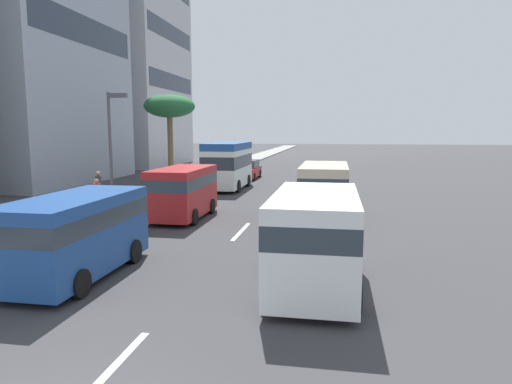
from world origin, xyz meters
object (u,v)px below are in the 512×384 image
at_px(van_seventh, 324,189).
at_px(minibus_lead, 228,164).
at_px(van_third, 76,231).
at_px(van_sixth, 183,190).
at_px(car_second, 333,177).
at_px(street_lamp, 112,138).
at_px(van_fifth, 315,235).
at_px(car_fourth, 247,170).
at_px(palm_tree, 169,107).
at_px(pedestrian_mid_block, 99,187).
at_px(pedestrian_near_lamp, 97,195).

bearing_deg(van_seventh, minibus_lead, 33.92).
bearing_deg(minibus_lead, van_seventh, 33.92).
relative_size(van_third, van_sixth, 1.06).
bearing_deg(minibus_lead, van_third, 0.86).
relative_size(car_second, van_sixth, 0.86).
height_order(van_sixth, street_lamp, street_lamp).
relative_size(van_fifth, van_sixth, 1.03).
bearing_deg(car_fourth, car_second, 52.33).
height_order(car_fourth, van_sixth, van_sixth).
xyz_separation_m(minibus_lead, van_seventh, (-10.18, -6.84, -0.30)).
xyz_separation_m(van_third, palm_tree, (21.78, 5.37, 4.45)).
relative_size(minibus_lead, van_fifth, 1.24).
xyz_separation_m(van_third, car_fourth, (26.22, 0.27, -0.56)).
distance_m(minibus_lead, pedestrian_mid_block, 10.14).
bearing_deg(car_second, car_fourth, 52.33).
bearing_deg(van_third, minibus_lead, -179.14).
height_order(car_fourth, palm_tree, palm_tree).
bearing_deg(van_seventh, car_fourth, 21.74).
bearing_deg(pedestrian_near_lamp, palm_tree, 104.13).
xyz_separation_m(car_second, palm_tree, (1.09, 12.26, 4.96)).
distance_m(car_fourth, palm_tree, 8.41).
bearing_deg(van_seventh, palm_tree, 43.22).
height_order(van_fifth, pedestrian_near_lamp, van_fifth).
relative_size(car_second, pedestrian_mid_block, 2.26).
distance_m(car_second, van_third, 21.81).
bearing_deg(van_sixth, pedestrian_mid_block, -108.51).
bearing_deg(minibus_lead, car_fourth, 179.88).
distance_m(car_fourth, pedestrian_near_lamp, 18.74).
xyz_separation_m(pedestrian_mid_block, palm_tree, (11.47, 0.35, 4.59)).
height_order(van_third, van_seventh, van_seventh).
bearing_deg(palm_tree, van_third, -166.14).
distance_m(van_third, van_sixth, 8.58).
relative_size(van_third, van_seventh, 1.00).
bearing_deg(pedestrian_mid_block, minibus_lead, 104.17).
distance_m(car_second, van_fifth, 20.52).
distance_m(van_third, car_fourth, 26.22).
relative_size(car_second, street_lamp, 0.73).
height_order(minibus_lead, van_third, minibus_lead).
relative_size(pedestrian_mid_block, street_lamp, 0.32).
xyz_separation_m(van_third, street_lamp, (8.46, 3.18, 2.41)).
distance_m(car_second, palm_tree, 13.27).
distance_m(pedestrian_mid_block, palm_tree, 12.36).
distance_m(pedestrian_near_lamp, pedestrian_mid_block, 2.83).
bearing_deg(van_fifth, palm_tree, 28.92).
xyz_separation_m(pedestrian_mid_block, street_lamp, (-1.85, -1.84, 2.56)).
relative_size(van_seventh, street_lamp, 0.89).
bearing_deg(minibus_lead, van_sixth, 2.29).
relative_size(van_sixth, pedestrian_near_lamp, 2.79).
bearing_deg(pedestrian_mid_block, pedestrian_near_lamp, -20.55).
xyz_separation_m(minibus_lead, pedestrian_mid_block, (-8.95, 4.73, -0.59)).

